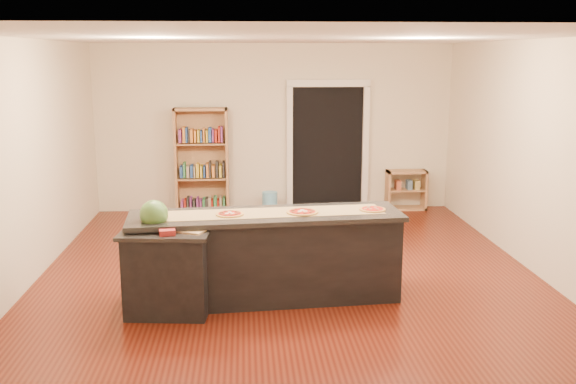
{
  "coord_description": "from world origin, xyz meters",
  "views": [
    {
      "loc": [
        -0.52,
        -7.31,
        2.61
      ],
      "look_at": [
        0.0,
        0.2,
        1.0
      ],
      "focal_mm": 40.0,
      "sensor_mm": 36.0,
      "label": 1
    }
  ],
  "objects": [
    {
      "name": "pizza_d",
      "position": [
        0.86,
        -0.62,
        0.97
      ],
      "size": [
        0.28,
        0.28,
        0.02
      ],
      "color": "tan",
      "rests_on": "kitchen_island"
    },
    {
      "name": "bookshelf",
      "position": [
        -1.23,
        3.29,
        0.88
      ],
      "size": [
        0.88,
        0.31,
        1.76
      ],
      "primitive_type": "cube",
      "color": "tan",
      "rests_on": "ground"
    },
    {
      "name": "watermelon",
      "position": [
        -1.44,
        -0.92,
        1.03
      ],
      "size": [
        0.29,
        0.29,
        0.29
      ],
      "primitive_type": "sphere",
      "color": "#144214",
      "rests_on": "side_counter"
    },
    {
      "name": "package_red",
      "position": [
        -1.28,
        -1.19,
        0.91
      ],
      "size": [
        0.17,
        0.14,
        0.05
      ],
      "primitive_type": "cube",
      "rotation": [
        0.0,
        0.0,
        0.19
      ],
      "color": "maroon",
      "rests_on": "side_counter"
    },
    {
      "name": "waste_bin",
      "position": [
        -0.1,
        3.15,
        0.19
      ],
      "size": [
        0.25,
        0.25,
        0.37
      ],
      "primitive_type": "cylinder",
      "color": "#66B7E5",
      "rests_on": "ground"
    },
    {
      "name": "package_teal",
      "position": [
        -1.04,
        -0.91,
        0.92
      ],
      "size": [
        0.17,
        0.17,
        0.06
      ],
      "primitive_type": "cylinder",
      "color": "#195966",
      "rests_on": "side_counter"
    },
    {
      "name": "kraft_paper",
      "position": [
        -0.3,
        -0.66,
        0.96
      ],
      "size": [
        2.55,
        0.65,
        0.0
      ],
      "primitive_type": "cube",
      "rotation": [
        0.0,
        0.0,
        0.08
      ],
      "color": "olive",
      "rests_on": "kitchen_island"
    },
    {
      "name": "pizza_b",
      "position": [
        -0.68,
        -0.73,
        0.97
      ],
      "size": [
        0.29,
        0.29,
        0.02
      ],
      "color": "tan",
      "rests_on": "kitchen_island"
    },
    {
      "name": "room",
      "position": [
        0.0,
        0.0,
        1.4
      ],
      "size": [
        6.0,
        7.0,
        2.8
      ],
      "color": "beige",
      "rests_on": "ground"
    },
    {
      "name": "kitchen_island",
      "position": [
        -0.3,
        -0.68,
        0.48
      ],
      "size": [
        2.91,
        0.79,
        0.96
      ],
      "rotation": [
        0.0,
        0.0,
        0.08
      ],
      "color": "black",
      "rests_on": "ground"
    },
    {
      "name": "pizza_c",
      "position": [
        0.09,
        -0.69,
        0.97
      ],
      "size": [
        0.33,
        0.33,
        0.02
      ],
      "color": "tan",
      "rests_on": "kitchen_island"
    },
    {
      "name": "low_shelf",
      "position": [
        2.25,
        3.3,
        0.34
      ],
      "size": [
        0.68,
        0.29,
        0.68
      ],
      "primitive_type": "cube",
      "color": "tan",
      "rests_on": "ground"
    },
    {
      "name": "side_counter",
      "position": [
        -1.31,
        -1.0,
        0.45
      ],
      "size": [
        0.9,
        0.65,
        0.89
      ],
      "rotation": [
        0.0,
        0.0,
        -0.11
      ],
      "color": "black",
      "rests_on": "ground"
    },
    {
      "name": "cutting_board",
      "position": [
        -1.06,
        -1.1,
        0.89
      ],
      "size": [
        0.32,
        0.28,
        0.02
      ],
      "primitive_type": "cube",
      "rotation": [
        0.0,
        0.0,
        -0.44
      ],
      "color": "tan",
      "rests_on": "side_counter"
    },
    {
      "name": "pizza_a",
      "position": [
        -1.45,
        -0.77,
        0.97
      ],
      "size": [
        0.28,
        0.28,
        0.02
      ],
      "color": "tan",
      "rests_on": "kitchen_island"
    },
    {
      "name": "doorway",
      "position": [
        0.9,
        3.46,
        1.2
      ],
      "size": [
        1.4,
        0.09,
        2.21
      ],
      "color": "black",
      "rests_on": "room"
    }
  ]
}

